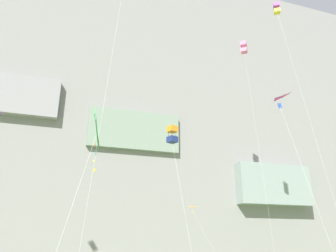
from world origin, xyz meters
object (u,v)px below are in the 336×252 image
(kite_box_far_right, at_px, (172,135))
(kite_diamond_far_left, at_px, (96,132))
(kite_box_front_field, at_px, (277,9))
(kite_delta_high_center, at_px, (1,123))
(kite_box_low_left, at_px, (244,48))
(kite_delta_upper_mid, at_px, (193,212))
(kite_delta_mid_left, at_px, (276,106))

(kite_box_far_right, bearing_deg, kite_diamond_far_left, -146.92)
(kite_box_front_field, distance_m, kite_diamond_far_left, 38.39)
(kite_diamond_far_left, xyz_separation_m, kite_delta_high_center, (-9.14, 20.16, 6.56))
(kite_box_low_left, bearing_deg, kite_box_front_field, -90.10)
(kite_box_far_right, relative_size, kite_diamond_far_left, 1.11)
(kite_diamond_far_left, distance_m, kite_delta_high_center, 23.09)
(kite_diamond_far_left, relative_size, kite_delta_high_center, 0.61)
(kite_delta_upper_mid, height_order, kite_diamond_far_left, kite_diamond_far_left)
(kite_delta_upper_mid, distance_m, kite_delta_mid_left, 18.45)
(kite_box_low_left, height_order, kite_box_far_right, kite_box_low_left)
(kite_delta_high_center, height_order, kite_delta_mid_left, kite_delta_high_center)
(kite_box_low_left, distance_m, kite_box_far_right, 35.11)
(kite_box_far_right, height_order, kite_delta_high_center, kite_delta_high_center)
(kite_box_front_field, bearing_deg, kite_diamond_far_left, -153.89)
(kite_box_far_right, xyz_separation_m, kite_diamond_far_left, (-6.29, -4.10, -1.73))
(kite_delta_mid_left, bearing_deg, kite_diamond_far_left, -166.61)
(kite_box_far_right, distance_m, kite_delta_upper_mid, 18.80)
(kite_box_far_right, distance_m, kite_box_front_field, 31.93)
(kite_delta_high_center, relative_size, kite_delta_mid_left, 1.12)
(kite_box_front_field, height_order, kite_delta_high_center, kite_box_front_field)
(kite_delta_upper_mid, distance_m, kite_delta_high_center, 25.61)
(kite_delta_mid_left, bearing_deg, kite_delta_high_center, 147.61)
(kite_box_low_left, height_order, kite_delta_upper_mid, kite_box_low_left)
(kite_box_low_left, height_order, kite_delta_high_center, kite_box_low_left)
(kite_box_low_left, xyz_separation_m, kite_box_far_right, (-19.28, -17.82, -23.31))
(kite_box_far_right, xyz_separation_m, kite_delta_upper_mid, (8.42, 16.20, -4.47))
(kite_box_low_left, relative_size, kite_box_front_field, 0.98)
(kite_delta_mid_left, bearing_deg, kite_box_low_left, 63.14)
(kite_box_far_right, bearing_deg, kite_delta_mid_left, -1.03)
(kite_diamond_far_left, distance_m, kite_delta_mid_left, 17.80)
(kite_delta_mid_left, bearing_deg, kite_box_far_right, 178.97)
(kite_box_low_left, relative_size, kite_delta_upper_mid, 5.75)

